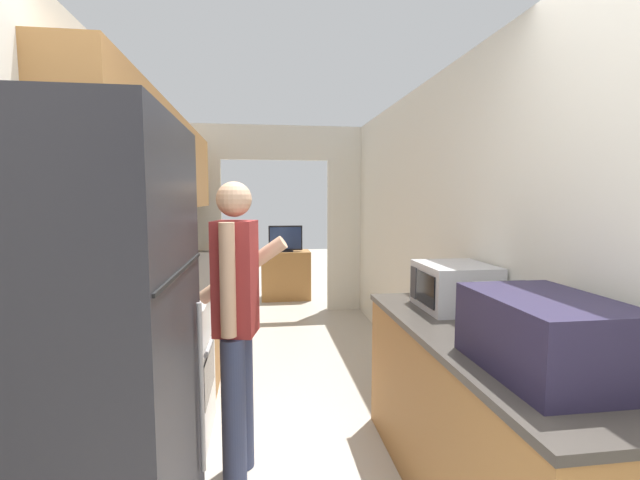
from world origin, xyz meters
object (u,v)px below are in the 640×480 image
object	(u,v)px
suitcase	(545,334)
television	(285,239)
microwave	(454,286)
tv_cabinet	(286,275)
person	(236,322)
refrigerator	(80,388)
range_oven	(157,375)

from	to	relation	value
suitcase	television	xyz separation A→B (m)	(-0.69, 5.01, -0.11)
microwave	tv_cabinet	xyz separation A→B (m)	(-0.77, 4.13, -0.66)
person	microwave	size ratio (longest dim) A/B	3.71
tv_cabinet	television	bearing A→B (deg)	-90.00
microwave	refrigerator	bearing A→B (deg)	-153.62
tv_cabinet	television	world-z (taller)	television
refrigerator	microwave	world-z (taller)	refrigerator
person	tv_cabinet	xyz separation A→B (m)	(0.51, 4.19, -0.51)
television	tv_cabinet	bearing A→B (deg)	90.00
refrigerator	range_oven	bearing A→B (deg)	91.73
person	television	bearing A→B (deg)	5.20
refrigerator	person	world-z (taller)	refrigerator
refrigerator	tv_cabinet	distance (m)	5.12
refrigerator	suitcase	distance (m)	1.68
television	refrigerator	bearing A→B (deg)	-101.23
suitcase	television	bearing A→B (deg)	97.79
refrigerator	television	world-z (taller)	refrigerator
person	microwave	distance (m)	1.28
person	suitcase	distance (m)	1.48
suitcase	microwave	size ratio (longest dim) A/B	1.44
range_oven	suitcase	xyz separation A→B (m)	(1.70, -1.24, 0.59)
microwave	tv_cabinet	bearing A→B (deg)	100.53
suitcase	television	distance (m)	5.06
suitcase	refrigerator	bearing A→B (deg)	177.94
person	suitcase	size ratio (longest dim) A/B	2.58
refrigerator	television	xyz separation A→B (m)	(0.98, 4.95, 0.03)
range_oven	television	world-z (taller)	television
range_oven	microwave	xyz separation A→B (m)	(1.79, -0.31, 0.57)
tv_cabinet	television	xyz separation A→B (m)	(0.00, -0.04, 0.56)
refrigerator	microwave	size ratio (longest dim) A/B	4.11
microwave	tv_cabinet	distance (m)	4.25
microwave	tv_cabinet	size ratio (longest dim) A/B	0.59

